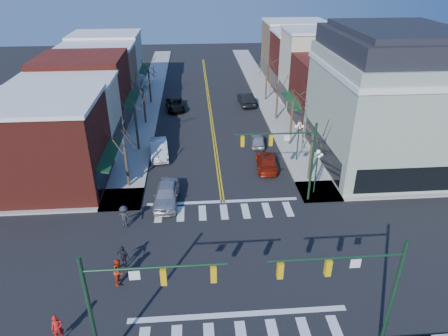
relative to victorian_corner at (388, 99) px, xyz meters
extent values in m
plane|color=black|center=(-16.50, -14.50, -6.66)|extent=(160.00, 160.00, 0.00)
cube|color=#9E9B93|center=(-25.25, 5.50, -6.58)|extent=(3.50, 70.00, 0.15)
cube|color=#9E9B93|center=(-7.75, 5.50, -6.58)|extent=(3.50, 70.00, 0.15)
cube|color=maroon|center=(-32.00, -2.75, -2.66)|extent=(10.00, 8.50, 8.00)
cube|color=beige|center=(-32.00, 5.00, -2.91)|extent=(10.00, 7.00, 7.50)
cube|color=maroon|center=(-32.00, 13.00, -2.41)|extent=(10.00, 9.00, 8.50)
cube|color=#A17C58|center=(-32.00, 21.25, -2.76)|extent=(10.00, 7.50, 7.80)
cube|color=beige|center=(-32.00, 29.00, -2.56)|extent=(10.00, 8.00, 8.20)
cube|color=maroon|center=(-1.00, 11.25, -2.66)|extent=(10.00, 8.50, 8.00)
cube|color=beige|center=(-1.00, 19.00, -1.66)|extent=(10.00, 7.00, 10.00)
cube|color=maroon|center=(-1.00, 26.50, -2.41)|extent=(10.00, 8.00, 8.50)
cube|color=#A17C58|center=(-1.00, 34.50, -2.16)|extent=(10.00, 8.00, 9.00)
cube|color=#98A791|center=(0.00, 0.00, -1.16)|extent=(12.00, 14.00, 11.00)
cube|color=white|center=(0.00, 0.00, 2.94)|extent=(12.25, 14.25, 0.50)
cube|color=black|center=(0.00, 0.00, 5.24)|extent=(11.40, 13.40, 1.80)
cube|color=black|center=(0.00, 0.00, 6.34)|extent=(9.80, 11.80, 0.60)
cylinder|color=#14331E|center=(-23.90, -21.90, -3.06)|extent=(0.20, 0.20, 7.20)
cylinder|color=#14331E|center=(-20.65, -21.90, -0.26)|extent=(6.50, 0.12, 0.12)
cube|color=gold|center=(-20.33, -21.90, -0.81)|extent=(0.28, 0.28, 0.90)
cube|color=gold|center=(-18.05, -21.90, -0.81)|extent=(0.28, 0.28, 0.90)
cylinder|color=#14331E|center=(-9.10, -21.90, -3.06)|extent=(0.20, 0.20, 7.20)
cylinder|color=#14331E|center=(-12.35, -21.90, -0.26)|extent=(6.50, 0.12, 0.12)
cube|color=gold|center=(-12.68, -21.90, -0.81)|extent=(0.28, 0.28, 0.90)
cube|color=gold|center=(-14.95, -21.90, -0.81)|extent=(0.28, 0.28, 0.90)
cylinder|color=#14331E|center=(-9.10, -7.10, -3.06)|extent=(0.20, 0.20, 7.20)
cylinder|color=#14331E|center=(-12.35, -7.10, -0.26)|extent=(6.50, 0.12, 0.12)
cube|color=gold|center=(-12.68, -7.10, -0.81)|extent=(0.28, 0.28, 0.90)
cube|color=gold|center=(-14.95, -7.10, -0.81)|extent=(0.28, 0.28, 0.90)
cylinder|color=#14331E|center=(-8.30, -6.00, -4.66)|extent=(0.12, 0.12, 4.00)
sphere|color=white|center=(-8.30, -6.00, -2.51)|extent=(0.36, 0.36, 0.36)
cylinder|color=#14331E|center=(-8.30, 0.50, -4.66)|extent=(0.12, 0.12, 4.00)
sphere|color=white|center=(-8.30, 0.50, -2.51)|extent=(0.36, 0.36, 0.36)
cylinder|color=#382B21|center=(-24.90, -3.50, -4.28)|extent=(0.24, 0.24, 4.76)
cylinder|color=#382B21|center=(-24.90, 4.50, -4.14)|extent=(0.24, 0.24, 5.04)
cylinder|color=#382B21|center=(-24.90, 12.50, -4.38)|extent=(0.24, 0.24, 4.55)
cylinder|color=#382B21|center=(-24.90, 20.50, -4.21)|extent=(0.24, 0.24, 4.90)
cylinder|color=#382B21|center=(-8.10, -3.50, -4.35)|extent=(0.24, 0.24, 4.62)
cylinder|color=#382B21|center=(-8.10, 4.50, -4.07)|extent=(0.24, 0.24, 5.18)
cylinder|color=#382B21|center=(-8.10, 12.50, -4.24)|extent=(0.24, 0.24, 4.83)
cylinder|color=#382B21|center=(-8.10, 20.50, -4.17)|extent=(0.24, 0.24, 4.97)
imported|color=#B9B9BE|center=(-21.30, -6.50, -5.80)|extent=(2.26, 5.13, 1.72)
imported|color=silver|center=(-22.54, 2.74, -5.82)|extent=(2.30, 5.23, 1.67)
imported|color=black|center=(-21.30, 17.55, -5.94)|extent=(3.04, 5.42, 1.43)
imported|color=maroon|center=(-11.65, -0.78, -5.94)|extent=(2.46, 5.11, 1.44)
imported|color=silver|center=(-11.70, 4.72, -6.00)|extent=(2.05, 4.05, 1.32)
imported|color=black|center=(-11.25, 18.69, -5.81)|extent=(2.07, 5.23, 1.69)
imported|color=red|center=(-26.46, -20.15, -5.67)|extent=(0.70, 0.56, 1.68)
imported|color=#B02E12|center=(-23.80, -16.04, -5.56)|extent=(0.88, 1.04, 1.89)
imported|color=black|center=(-23.80, -14.44, -5.68)|extent=(1.04, 0.83, 1.65)
imported|color=black|center=(-24.34, -9.86, -5.59)|extent=(1.33, 1.02, 1.83)
camera|label=1|loc=(-18.65, -35.82, 12.03)|focal=32.00mm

